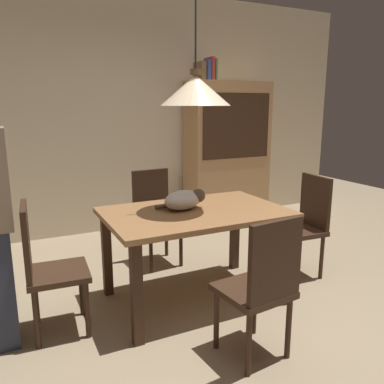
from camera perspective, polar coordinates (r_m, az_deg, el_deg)
ground at (r=3.00m, az=7.16°, el=-18.76°), size 10.00×10.00×0.00m
back_wall at (r=4.98m, az=-9.59°, el=11.24°), size 6.40×0.10×2.90m
dining_table at (r=3.08m, az=0.48°, el=-4.51°), size 1.40×0.90×0.75m
chair_right_side at (r=3.74m, az=16.20°, el=-4.12°), size 0.42×0.42×0.93m
chair_left_side at (r=2.84m, az=-20.69°, el=-9.81°), size 0.43×0.43×0.93m
chair_near_front at (r=2.43m, az=10.20°, el=-13.01°), size 0.44×0.44×0.93m
chair_far_back at (r=3.89m, az=-5.41°, el=-3.01°), size 0.43×0.43×0.93m
cat_sleeping at (r=3.07m, az=-1.15°, el=-1.11°), size 0.41×0.33×0.16m
pendant_lamp at (r=2.94m, az=0.52°, el=14.70°), size 0.52×0.52×1.30m
hutch_bookcase at (r=5.24m, az=5.15°, el=5.27°), size 1.12×0.45×1.85m
book_brown_thick at (r=5.01m, az=1.11°, el=17.25°), size 0.06×0.24×0.22m
book_blue_wide at (r=5.05m, az=1.90°, el=17.33°), size 0.06×0.24×0.24m
book_red_tall at (r=5.08m, az=2.56°, el=17.52°), size 0.04×0.22×0.28m
book_green_slim at (r=5.10m, az=3.07°, el=17.38°), size 0.03×0.20×0.26m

